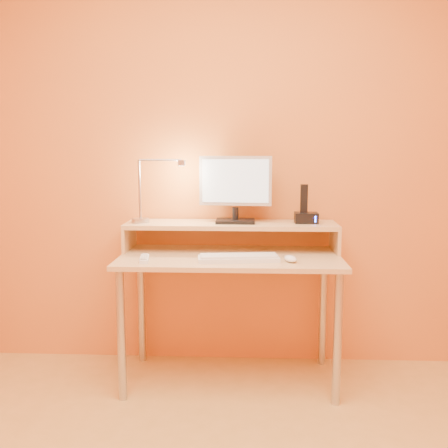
{
  "coord_description": "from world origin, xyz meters",
  "views": [
    {
      "loc": [
        0.09,
        -1.53,
        1.29
      ],
      "look_at": [
        -0.03,
        1.13,
        0.9
      ],
      "focal_mm": 40.69,
      "sensor_mm": 36.0,
      "label": 1
    }
  ],
  "objects_px": {
    "lamp_base": "(140,221)",
    "mouse": "(290,259)",
    "phone_dock": "(306,218)",
    "keyboard": "(239,259)",
    "remote_control": "(144,259)",
    "monitor_panel": "(236,181)"
  },
  "relations": [
    {
      "from": "phone_dock",
      "to": "remote_control",
      "type": "xyz_separation_m",
      "value": [
        -0.87,
        -0.3,
        -0.18
      ]
    },
    {
      "from": "monitor_panel",
      "to": "keyboard",
      "type": "bearing_deg",
      "value": -81.17
    },
    {
      "from": "remote_control",
      "to": "lamp_base",
      "type": "bearing_deg",
      "value": 96.73
    },
    {
      "from": "lamp_base",
      "to": "remote_control",
      "type": "relative_size",
      "value": 0.61
    },
    {
      "from": "monitor_panel",
      "to": "keyboard",
      "type": "distance_m",
      "value": 0.49
    },
    {
      "from": "mouse",
      "to": "monitor_panel",
      "type": "bearing_deg",
      "value": 116.31
    },
    {
      "from": "lamp_base",
      "to": "mouse",
      "type": "height_order",
      "value": "lamp_base"
    },
    {
      "from": "keyboard",
      "to": "remote_control",
      "type": "xyz_separation_m",
      "value": [
        -0.49,
        -0.02,
        -0.0
      ]
    },
    {
      "from": "monitor_panel",
      "to": "phone_dock",
      "type": "xyz_separation_m",
      "value": [
        0.4,
        -0.01,
        -0.21
      ]
    },
    {
      "from": "remote_control",
      "to": "monitor_panel",
      "type": "bearing_deg",
      "value": 25.17
    },
    {
      "from": "phone_dock",
      "to": "keyboard",
      "type": "height_order",
      "value": "phone_dock"
    },
    {
      "from": "phone_dock",
      "to": "remote_control",
      "type": "relative_size",
      "value": 0.79
    },
    {
      "from": "keyboard",
      "to": "mouse",
      "type": "distance_m",
      "value": 0.27
    },
    {
      "from": "monitor_panel",
      "to": "mouse",
      "type": "relative_size",
      "value": 4.06
    },
    {
      "from": "phone_dock",
      "to": "remote_control",
      "type": "bearing_deg",
      "value": -160.67
    },
    {
      "from": "phone_dock",
      "to": "mouse",
      "type": "relative_size",
      "value": 1.29
    },
    {
      "from": "lamp_base",
      "to": "remote_control",
      "type": "xyz_separation_m",
      "value": [
        0.07,
        -0.27,
        -0.16
      ]
    },
    {
      "from": "monitor_panel",
      "to": "lamp_base",
      "type": "xyz_separation_m",
      "value": [
        -0.54,
        -0.04,
        -0.23
      ]
    },
    {
      "from": "keyboard",
      "to": "remote_control",
      "type": "distance_m",
      "value": 0.49
    },
    {
      "from": "phone_dock",
      "to": "mouse",
      "type": "bearing_deg",
      "value": -110.15
    },
    {
      "from": "keyboard",
      "to": "mouse",
      "type": "bearing_deg",
      "value": -10.05
    },
    {
      "from": "monitor_panel",
      "to": "mouse",
      "type": "distance_m",
      "value": 0.57
    }
  ]
}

